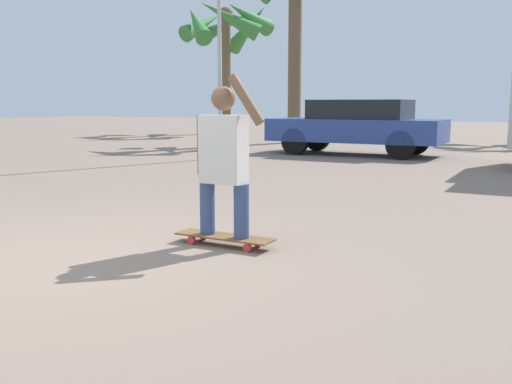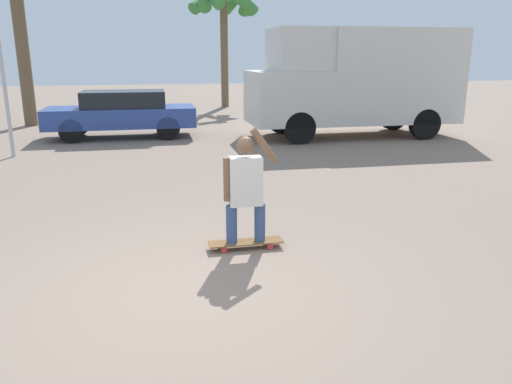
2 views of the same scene
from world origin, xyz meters
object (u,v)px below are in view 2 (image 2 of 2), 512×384
(person_skateboarder, at_px, (245,185))
(palm_tree_near_van, at_px, (223,1))
(skateboard, at_px, (246,243))
(camper_van, at_px, (357,79))
(parked_car_blue, at_px, (122,113))

(person_skateboarder, bearing_deg, palm_tree_near_van, 82.38)
(skateboard, relative_size, person_skateboarder, 0.65)
(camper_van, height_order, parked_car_blue, camper_van)
(person_skateboarder, distance_m, parked_car_blue, 9.88)
(skateboard, distance_m, camper_van, 10.02)
(skateboard, bearing_deg, camper_van, 59.27)
(parked_car_blue, xyz_separation_m, palm_tree_near_van, (4.41, 8.66, 4.10))
(camper_van, bearing_deg, skateboard, -120.73)
(camper_van, bearing_deg, parked_car_blue, 170.31)
(palm_tree_near_van, bearing_deg, skateboard, -97.62)
(skateboard, distance_m, parked_car_blue, 9.90)
(skateboard, height_order, parked_car_blue, parked_car_blue)
(parked_car_blue, bearing_deg, camper_van, -9.69)
(parked_car_blue, bearing_deg, person_skateboarder, -78.61)
(camper_van, bearing_deg, palm_tree_near_van, 104.74)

